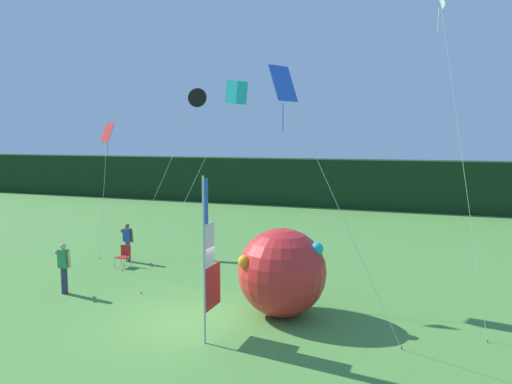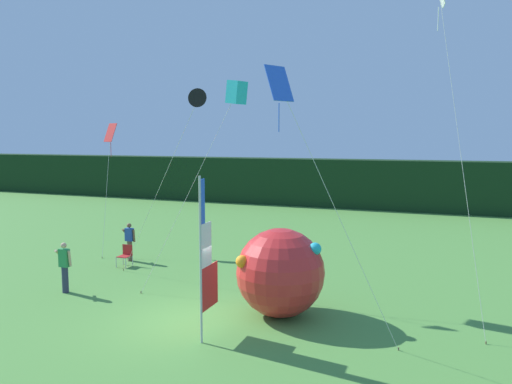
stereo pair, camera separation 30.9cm
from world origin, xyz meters
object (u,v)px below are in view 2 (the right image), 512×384
(inflatable_balloon, at_px, (280,272))
(kite_white_diamond_0, at_px, (442,13))
(person_mid_field, at_px, (65,266))
(kite_black_delta_4, at_px, (198,100))
(kite_cyan_box_1, at_px, (236,93))
(folding_chair, at_px, (126,254))
(person_near_banner, at_px, (130,241))
(banner_flag, at_px, (206,262))
(kite_red_diamond_2, at_px, (110,137))
(kite_blue_diamond_3, at_px, (284,96))

(inflatable_balloon, distance_m, kite_white_diamond_0, 9.07)
(person_mid_field, height_order, kite_black_delta_4, kite_black_delta_4)
(person_mid_field, bearing_deg, kite_black_delta_4, 32.41)
(kite_cyan_box_1, relative_size, kite_black_delta_4, 1.04)
(folding_chair, height_order, kite_black_delta_4, kite_black_delta_4)
(folding_chair, bearing_deg, kite_black_delta_4, -16.34)
(person_near_banner, distance_m, kite_white_diamond_0, 15.06)
(person_near_banner, distance_m, kite_black_delta_4, 7.65)
(banner_flag, xyz_separation_m, folding_chair, (-6.58, 5.53, -1.61))
(person_near_banner, xyz_separation_m, kite_red_diamond_2, (-2.58, 2.26, 4.54))
(banner_flag, distance_m, kite_cyan_box_1, 7.01)
(kite_cyan_box_1, xyz_separation_m, kite_red_diamond_2, (-8.32, 3.66, -1.56))
(kite_black_delta_4, bearing_deg, kite_cyan_box_1, 25.45)
(folding_chair, relative_size, kite_cyan_box_1, 0.12)
(inflatable_balloon, bearing_deg, kite_cyan_box_1, 134.51)
(person_mid_field, bearing_deg, kite_blue_diamond_3, -11.11)
(person_mid_field, bearing_deg, kite_red_diamond_2, 114.54)
(kite_white_diamond_0, xyz_separation_m, kite_red_diamond_2, (-15.10, 4.10, -3.63))
(person_near_banner, bearing_deg, banner_flag, -42.36)
(person_near_banner, height_order, kite_blue_diamond_3, kite_blue_diamond_3)
(inflatable_balloon, bearing_deg, person_mid_field, -175.85)
(person_mid_field, xyz_separation_m, kite_red_diamond_2, (-3.10, 6.78, 4.48))
(kite_white_diamond_0, distance_m, kite_red_diamond_2, 16.06)
(banner_flag, xyz_separation_m, person_near_banner, (-6.92, 6.31, -1.23))
(inflatable_balloon, relative_size, kite_black_delta_4, 0.38)
(person_mid_field, distance_m, kite_blue_diamond_3, 10.27)
(person_mid_field, relative_size, kite_red_diamond_2, 0.29)
(person_mid_field, distance_m, kite_cyan_box_1, 8.57)
(folding_chair, bearing_deg, inflatable_balloon, -21.92)
(banner_flag, bearing_deg, kite_cyan_box_1, 103.61)
(person_near_banner, bearing_deg, kite_black_delta_4, -24.00)
(banner_flag, height_order, kite_red_diamond_2, kite_red_diamond_2)
(person_near_banner, height_order, kite_white_diamond_0, kite_white_diamond_0)
(person_mid_field, distance_m, kite_black_delta_4, 7.47)
(person_near_banner, bearing_deg, person_mid_field, -83.52)
(kite_white_diamond_0, relative_size, kite_cyan_box_1, 1.36)
(banner_flag, relative_size, kite_blue_diamond_3, 0.62)
(kite_white_diamond_0, bearing_deg, person_mid_field, -167.41)
(kite_black_delta_4, bearing_deg, folding_chair, 163.66)
(kite_red_diamond_2, bearing_deg, banner_flag, -42.04)
(person_near_banner, height_order, kite_cyan_box_1, kite_cyan_box_1)
(kite_white_diamond_0, xyz_separation_m, kite_black_delta_4, (-8.03, -0.16, -2.31))
(person_near_banner, xyz_separation_m, person_mid_field, (0.51, -4.52, 0.06))
(kite_blue_diamond_3, bearing_deg, inflatable_balloon, 109.73)
(kite_cyan_box_1, xyz_separation_m, kite_black_delta_4, (-1.24, -0.59, -0.24))
(kite_cyan_box_1, bearing_deg, kite_red_diamond_2, 156.23)
(folding_chair, bearing_deg, banner_flag, -40.05)
(kite_cyan_box_1, relative_size, kite_red_diamond_2, 1.22)
(kite_red_diamond_2, distance_m, kite_black_delta_4, 8.36)
(banner_flag, relative_size, kite_black_delta_4, 0.62)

